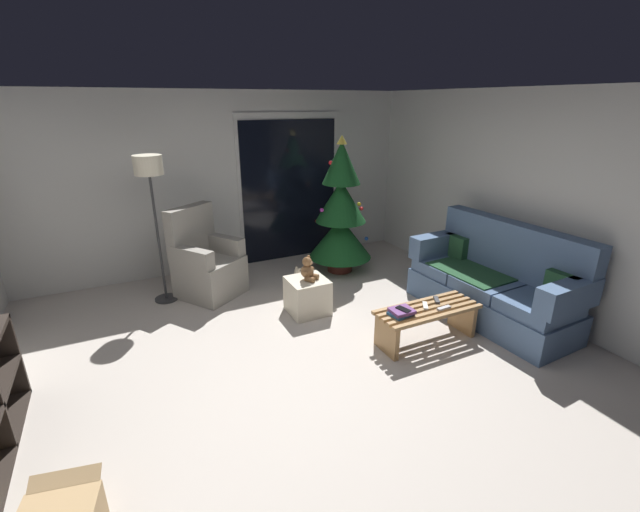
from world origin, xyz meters
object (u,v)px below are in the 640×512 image
Objects in this scene: cell_phone at (403,309)px; floor_lamp at (150,180)px; book_stack at (401,312)px; armchair at (206,264)px; remote_white at (425,306)px; couch at (494,283)px; ottoman at (307,296)px; remote_silver at (444,308)px; christmas_tree at (341,214)px; coffee_table at (427,319)px; teddy_bear_cream_by_tree at (299,278)px; remote_graphite at (437,300)px; teddy_bear_chestnut at (308,270)px.

floor_lamp reaches higher than cell_phone.
book_stack is 0.22× the size of armchair.
book_stack is at bearing 39.31° from remote_white.
ottoman is at bearing 151.89° from couch.
couch is 12.66× the size of remote_silver.
remote_white is (-0.14, 0.12, 0.00)m from remote_silver.
floor_lamp is (-0.52, 0.05, 1.10)m from armchair.
floor_lamp is at bearing 148.01° from couch.
christmas_tree is 2.51m from floor_lamp.
book_stack is at bearing 105.99° from cell_phone.
coffee_table is at bearing 50.51° from remote_silver.
armchair reaches higher than couch.
armchair is 1.21m from teddy_bear_cream_by_tree.
teddy_bear_cream_by_tree is (-0.83, 1.74, -0.27)m from remote_graphite.
remote_white is 0.32m from cell_phone.
armchair is at bearing 164.69° from remote_graphite.
ottoman is at bearing 35.84° from remote_silver.
remote_silver is 2.08m from teddy_bear_cream_by_tree.
cell_phone is 0.13× the size of armchair.
couch is 0.94m from remote_silver.
floor_lamp is 2.07m from teddy_bear_chestnut.
teddy_bear_chestnut is (-0.50, 1.11, 0.13)m from book_stack.
remote_graphite is 0.53m from book_stack.
book_stack is 0.14× the size of floor_lamp.
book_stack reaches higher than remote_silver.
couch reaches higher than teddy_bear_cream_by_tree.
floor_lamp is 2.19m from teddy_bear_cream_by_tree.
remote_graphite reaches higher than coffee_table.
remote_white is 0.08× the size of christmas_tree.
ottoman is (-1.02, 1.03, -0.18)m from remote_graphite.
couch is at bearing -65.30° from christmas_tree.
armchair is at bearing 132.42° from ottoman.
floor_lamp is (-2.48, 2.11, 1.11)m from remote_graphite.
remote_silver is 0.19m from remote_graphite.
christmas_tree is 6.77× the size of teddy_bear_chestnut.
cell_phone is 3.15m from floor_lamp.
remote_graphite is 1.46m from ottoman.
cell_phone is 1.24m from teddy_bear_chestnut.
teddy_bear_cream_by_tree is at bearing 74.57° from ottoman.
teddy_bear_chestnut is at bearing -53.15° from ottoman.
book_stack is (-0.33, -0.00, 0.16)m from coffee_table.
floor_lamp reaches higher than remote_graphite.
floor_lamp reaches higher than teddy_bear_chestnut.
remote_white reaches higher than coffee_table.
book_stack is 0.13× the size of christmas_tree.
armchair is 1.22m from floor_lamp.
book_stack is at bearing -175.17° from couch.
ottoman is (-1.88, 1.00, -0.19)m from couch.
floor_lamp reaches higher than ottoman.
christmas_tree reaches higher than teddy_bear_chestnut.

